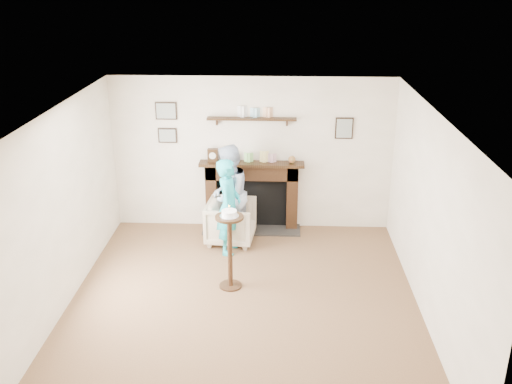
% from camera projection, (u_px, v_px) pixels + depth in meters
% --- Properties ---
extents(ground, '(5.00, 5.00, 0.00)m').
position_uv_depth(ground, '(243.00, 306.00, 7.30)').
color(ground, brown).
rests_on(ground, ground).
extents(room_shell, '(4.54, 5.02, 2.52)m').
position_uv_depth(room_shell, '(245.00, 169.00, 7.35)').
color(room_shell, beige).
rests_on(room_shell, ground).
extents(armchair, '(0.80, 0.79, 0.67)m').
position_uv_depth(armchair, '(231.00, 241.00, 9.05)').
color(armchair, tan).
rests_on(armchair, ground).
extents(man, '(0.76, 0.88, 1.57)m').
position_uv_depth(man, '(229.00, 240.00, 9.08)').
color(man, silver).
rests_on(man, ground).
extents(woman, '(0.41, 0.58, 1.48)m').
position_uv_depth(woman, '(230.00, 251.00, 8.73)').
color(woman, '#1FACB0').
rests_on(woman, ground).
extents(pedestal_table, '(0.37, 0.37, 1.20)m').
position_uv_depth(pedestal_table, '(230.00, 237.00, 7.49)').
color(pedestal_table, black).
rests_on(pedestal_table, ground).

